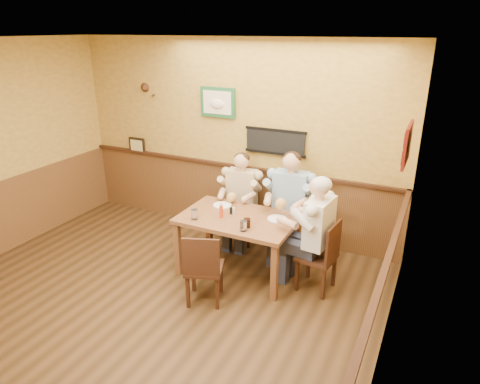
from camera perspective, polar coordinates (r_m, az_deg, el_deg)
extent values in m
plane|color=#33210F|center=(4.90, -14.83, -16.08)|extent=(5.00, 5.00, 0.00)
cube|color=silver|center=(3.95, -18.78, 18.51)|extent=(5.00, 5.00, 0.02)
cube|color=gold|center=(6.20, -1.10, 7.03)|extent=(5.00, 0.02, 2.80)
cube|color=gold|center=(3.24, 19.01, -7.88)|extent=(0.02, 5.00, 2.80)
cube|color=brown|center=(6.46, -1.12, -0.77)|extent=(5.00, 0.02, 1.00)
cube|color=brown|center=(3.75, 16.97, -19.99)|extent=(0.02, 5.00, 1.00)
cube|color=black|center=(5.88, 4.72, 6.69)|extent=(0.88, 0.03, 0.34)
cube|color=#1F5A30|center=(6.15, -3.00, 11.84)|extent=(0.54, 0.03, 0.42)
cube|color=black|center=(7.14, -13.56, 6.03)|extent=(0.30, 0.03, 0.26)
cube|color=maroon|center=(4.03, 21.43, 5.92)|extent=(0.03, 0.48, 0.36)
cube|color=brown|center=(5.23, -0.26, -3.57)|extent=(1.40, 0.90, 0.05)
cube|color=brown|center=(5.38, -8.28, -7.49)|extent=(0.07, 0.07, 0.70)
cube|color=brown|center=(4.86, 4.60, -10.69)|extent=(0.07, 0.07, 0.70)
cube|color=brown|center=(5.97, -4.14, -4.31)|extent=(0.07, 0.07, 0.70)
cube|color=brown|center=(5.50, 7.60, -6.77)|extent=(0.07, 0.07, 0.70)
cylinder|color=silver|center=(5.16, -6.08, -2.97)|extent=(0.11, 0.11, 0.12)
cylinder|color=white|center=(4.84, 0.46, -4.56)|extent=(0.09, 0.09, 0.12)
cylinder|color=black|center=(4.93, 0.93, -4.16)|extent=(0.10, 0.10, 0.11)
cylinder|color=red|center=(5.17, -2.52, -2.50)|extent=(0.06, 0.06, 0.18)
cylinder|color=white|center=(5.29, -0.89, -2.50)|extent=(0.03, 0.03, 0.08)
cylinder|color=black|center=(5.28, -1.21, -2.52)|extent=(0.04, 0.04, 0.09)
cylinder|color=white|center=(5.53, -2.38, -1.77)|extent=(0.31, 0.31, 0.02)
cylinder|color=white|center=(5.16, 4.98, -3.60)|extent=(0.28, 0.28, 0.02)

